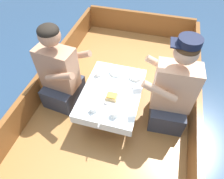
% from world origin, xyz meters
% --- Properties ---
extents(ground_plane, '(60.00, 60.00, 0.00)m').
position_xyz_m(ground_plane, '(0.00, 0.00, 0.00)').
color(ground_plane, navy).
extents(boat_deck, '(1.87, 3.40, 0.26)m').
position_xyz_m(boat_deck, '(0.00, 0.00, 0.13)').
color(boat_deck, '#9E6B38').
rests_on(boat_deck, ground_plane).
extents(gunwale_port, '(0.06, 3.40, 0.33)m').
position_xyz_m(gunwale_port, '(-0.90, 0.00, 0.42)').
color(gunwale_port, brown).
rests_on(gunwale_port, boat_deck).
extents(gunwale_starboard, '(0.06, 3.40, 0.33)m').
position_xyz_m(gunwale_starboard, '(0.90, 0.00, 0.42)').
color(gunwale_starboard, brown).
rests_on(gunwale_starboard, boat_deck).
extents(bow_coaming, '(1.75, 0.06, 0.37)m').
position_xyz_m(bow_coaming, '(0.00, 1.67, 0.45)').
color(bow_coaming, brown).
rests_on(bow_coaming, boat_deck).
extents(cockpit_table, '(0.61, 0.85, 0.36)m').
position_xyz_m(cockpit_table, '(0.00, -0.11, 0.58)').
color(cockpit_table, '#B2B2B7').
rests_on(cockpit_table, boat_deck).
extents(person_port, '(0.56, 0.49, 1.01)m').
position_xyz_m(person_port, '(-0.61, -0.08, 0.68)').
color(person_port, '#333847').
rests_on(person_port, boat_deck).
extents(person_starboard, '(0.54, 0.46, 1.07)m').
position_xyz_m(person_starboard, '(0.61, -0.04, 0.70)').
color(person_starboard, '#333847').
rests_on(person_starboard, boat_deck).
extents(plate_sandwich, '(0.19, 0.19, 0.01)m').
position_xyz_m(plate_sandwich, '(0.03, -0.21, 0.62)').
color(plate_sandwich, white).
rests_on(plate_sandwich, cockpit_table).
extents(plate_bread, '(0.20, 0.20, 0.01)m').
position_xyz_m(plate_bread, '(-0.18, -0.13, 0.62)').
color(plate_bread, white).
rests_on(plate_bread, cockpit_table).
extents(sandwich, '(0.11, 0.09, 0.05)m').
position_xyz_m(sandwich, '(0.03, -0.21, 0.65)').
color(sandwich, tan).
rests_on(sandwich, plate_sandwich).
extents(bowl_port_near, '(0.15, 0.15, 0.04)m').
position_xyz_m(bowl_port_near, '(-0.03, 0.18, 0.64)').
color(bowl_port_near, white).
rests_on(bowl_port_near, cockpit_table).
extents(bowl_starboard_near, '(0.14, 0.14, 0.04)m').
position_xyz_m(bowl_starboard_near, '(0.20, 0.16, 0.64)').
color(bowl_starboard_near, white).
rests_on(bowl_starboard_near, cockpit_table).
extents(coffee_cup_port, '(0.10, 0.07, 0.06)m').
position_xyz_m(coffee_cup_port, '(-0.10, -0.41, 0.65)').
color(coffee_cup_port, white).
rests_on(coffee_cup_port, cockpit_table).
extents(coffee_cup_starboard, '(0.09, 0.07, 0.07)m').
position_xyz_m(coffee_cup_starboard, '(-0.21, 0.08, 0.65)').
color(coffee_cup_starboard, white).
rests_on(coffee_cup_starboard, cockpit_table).
extents(coffee_cup_center, '(0.10, 0.08, 0.06)m').
position_xyz_m(coffee_cup_center, '(0.11, -0.41, 0.65)').
color(coffee_cup_center, white).
rests_on(coffee_cup_center, cockpit_table).
extents(utensil_spoon_starboard, '(0.09, 0.16, 0.01)m').
position_xyz_m(utensil_spoon_starboard, '(0.14, 0.02, 0.62)').
color(utensil_spoon_starboard, silver).
rests_on(utensil_spoon_starboard, cockpit_table).
extents(utensil_knife_starboard, '(0.04, 0.17, 0.00)m').
position_xyz_m(utensil_knife_starboard, '(-0.01, -0.49, 0.62)').
color(utensil_knife_starboard, silver).
rests_on(utensil_knife_starboard, cockpit_table).
extents(utensil_fork_starboard, '(0.17, 0.03, 0.00)m').
position_xyz_m(utensil_fork_starboard, '(-0.07, -0.30, 0.62)').
color(utensil_fork_starboard, silver).
rests_on(utensil_fork_starboard, cockpit_table).
extents(utensil_fork_port, '(0.03, 0.17, 0.00)m').
position_xyz_m(utensil_fork_port, '(0.20, -0.07, 0.62)').
color(utensil_fork_port, silver).
rests_on(utensil_fork_port, cockpit_table).
extents(utensil_spoon_center, '(0.13, 0.13, 0.01)m').
position_xyz_m(utensil_spoon_center, '(0.13, -0.04, 0.62)').
color(utensil_spoon_center, silver).
rests_on(utensil_spoon_center, cockpit_table).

